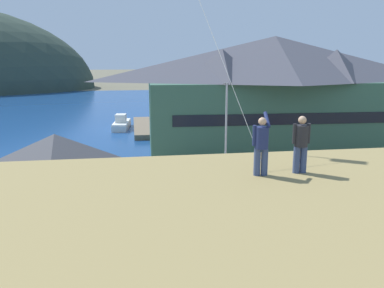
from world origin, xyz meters
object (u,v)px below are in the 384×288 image
object	(u,v)px
person_companion	(301,143)
harbor_lodge	(274,90)
parked_car_mid_row_center	(356,179)
person_kite_flyer	(261,144)
wharf_dock	(145,127)
moored_boat_wharfside	(121,124)
parked_car_back_row_right	(284,178)
parked_car_lone_by_shed	(201,186)
storage_shed_near_lot	(57,174)
parking_light_pole	(226,126)
parked_car_front_row_silver	(280,222)

from	to	relation	value
person_companion	harbor_lodge	bearing A→B (deg)	71.31
parked_car_mid_row_center	person_kite_flyer	bearing A→B (deg)	-129.84
wharf_dock	person_kite_flyer	size ratio (longest dim) A/B	8.01
harbor_lodge	person_companion	xyz separation A→B (m)	(-10.21, -30.17, 1.07)
harbor_lodge	moored_boat_wharfside	size ratio (longest dim) A/B	4.49
parked_car_back_row_right	person_kite_flyer	world-z (taller)	person_kite_flyer
parked_car_lone_by_shed	person_companion	world-z (taller)	person_companion
wharf_dock	parked_car_back_row_right	xyz separation A→B (m)	(9.46, -27.57, 0.71)
person_companion	parked_car_mid_row_center	bearing A→B (deg)	52.94
storage_shed_near_lot	person_companion	bearing A→B (deg)	-54.83
parked_car_mid_row_center	person_companion	world-z (taller)	person_companion
parked_car_lone_by_shed	moored_boat_wharfside	bearing A→B (deg)	101.90
parked_car_back_row_right	parking_light_pole	size ratio (longest dim) A/B	0.53
storage_shed_near_lot	parked_car_lone_by_shed	world-z (taller)	storage_shed_near_lot
storage_shed_near_lot	parked_car_front_row_silver	bearing A→B (deg)	-22.86
storage_shed_near_lot	wharf_dock	xyz separation A→B (m)	(6.54, 30.01, -2.45)
harbor_lodge	parked_car_back_row_right	bearing A→B (deg)	-106.06
moored_boat_wharfside	parked_car_front_row_silver	world-z (taller)	moored_boat_wharfside
parked_car_back_row_right	person_kite_flyer	bearing A→B (deg)	-114.52
parked_car_back_row_right	parked_car_front_row_silver	size ratio (longest dim) A/B	0.99
parking_light_pole	person_companion	size ratio (longest dim) A/B	4.57
parked_car_front_row_silver	storage_shed_near_lot	bearing A→B (deg)	157.14
parked_car_front_row_silver	person_kite_flyer	bearing A→B (deg)	-115.87
parked_car_mid_row_center	person_kite_flyer	size ratio (longest dim) A/B	2.31
person_companion	parked_car_front_row_silver	bearing A→B (deg)	71.14
parking_light_pole	person_kite_flyer	xyz separation A→B (m)	(-3.59, -19.25, 2.91)
moored_boat_wharfside	parked_car_back_row_right	world-z (taller)	moored_boat_wharfside
wharf_dock	parked_car_lone_by_shed	xyz separation A→B (m)	(2.93, -28.65, 0.71)
harbor_lodge	parking_light_pole	bearing A→B (deg)	-125.60
parking_light_pole	person_companion	xyz separation A→B (m)	(-2.34, -19.18, 2.90)
moored_boat_wharfside	parked_car_front_row_silver	size ratio (longest dim) A/B	1.48
parked_car_back_row_right	parked_car_mid_row_center	world-z (taller)	same
person_kite_flyer	parking_light_pole	bearing A→B (deg)	79.42
parked_car_lone_by_shed	parked_car_mid_row_center	distance (m)	11.78
storage_shed_near_lot	parked_car_lone_by_shed	xyz separation A→B (m)	(9.48, 1.36, -1.73)
parked_car_mid_row_center	harbor_lodge	bearing A→B (deg)	94.79
parking_light_pole	person_companion	distance (m)	19.54
parked_car_mid_row_center	parking_light_pole	xyz separation A→B (m)	(-9.13, 4.00, 3.56)
parking_light_pole	wharf_dock	bearing A→B (deg)	102.72
parked_car_back_row_right	parked_car_mid_row_center	bearing A→B (deg)	-12.34
wharf_dock	person_kite_flyer	distance (m)	44.59
moored_boat_wharfside	parked_car_mid_row_center	xyz separation A→B (m)	(18.03, -29.75, 0.34)
wharf_dock	moored_boat_wharfside	size ratio (longest dim) A/B	2.33
storage_shed_near_lot	parked_car_back_row_right	xyz separation A→B (m)	(16.01, 2.44, -1.73)
person_kite_flyer	person_companion	bearing A→B (deg)	3.09
storage_shed_near_lot	person_companion	xyz separation A→B (m)	(9.79, -13.89, 4.72)
parked_car_mid_row_center	parking_light_pole	world-z (taller)	parking_light_pole
parked_car_lone_by_shed	parked_car_front_row_silver	world-z (taller)	same
parking_light_pole	harbor_lodge	bearing A→B (deg)	54.40
parked_car_mid_row_center	parked_car_front_row_silver	size ratio (longest dim) A/B	1.00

